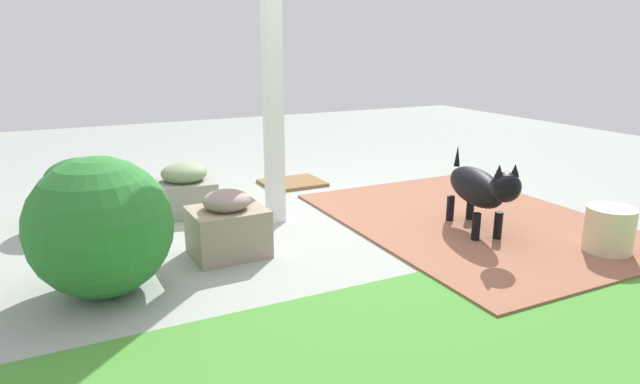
% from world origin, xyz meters
% --- Properties ---
extents(ground_plane, '(12.00, 12.00, 0.00)m').
position_xyz_m(ground_plane, '(0.00, 0.00, 0.00)').
color(ground_plane, '#979C95').
extents(brick_path, '(1.80, 2.40, 0.02)m').
position_xyz_m(brick_path, '(-1.15, 0.42, 0.01)').
color(brick_path, '#935B43').
rests_on(brick_path, ground).
extents(porch_pillar, '(0.12, 0.12, 2.26)m').
position_xyz_m(porch_pillar, '(0.16, -0.26, 1.13)').
color(porch_pillar, white).
rests_on(porch_pillar, ground).
extents(stone_planter_nearest, '(0.47, 0.45, 0.40)m').
position_xyz_m(stone_planter_nearest, '(0.73, -0.76, 0.19)').
color(stone_planter_nearest, gray).
rests_on(stone_planter_nearest, ground).
extents(stone_planter_mid, '(0.47, 0.40, 0.42)m').
position_xyz_m(stone_planter_mid, '(0.68, 0.23, 0.19)').
color(stone_planter_mid, gray).
rests_on(stone_planter_mid, ground).
extents(round_shrub, '(0.75, 0.75, 0.75)m').
position_xyz_m(round_shrub, '(1.43, 0.47, 0.37)').
color(round_shrub, '#2B752F').
rests_on(round_shrub, ground).
extents(terracotta_pot_broad, '(0.51, 0.51, 0.49)m').
position_xyz_m(terracotta_pot_broad, '(1.46, -0.87, 0.29)').
color(terracotta_pot_broad, '#BD793F').
rests_on(terracotta_pot_broad, ground).
extents(dog, '(0.41, 0.84, 0.58)m').
position_xyz_m(dog, '(-0.99, 0.64, 0.34)').
color(dog, black).
rests_on(dog, ground).
extents(ceramic_urn, '(0.30, 0.30, 0.31)m').
position_xyz_m(ceramic_urn, '(-1.49, 1.29, 0.15)').
color(ceramic_urn, beige).
rests_on(ceramic_urn, ground).
extents(doormat, '(0.57, 0.47, 0.03)m').
position_xyz_m(doormat, '(-0.38, -1.20, 0.01)').
color(doormat, olive).
rests_on(doormat, ground).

